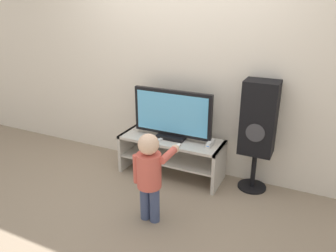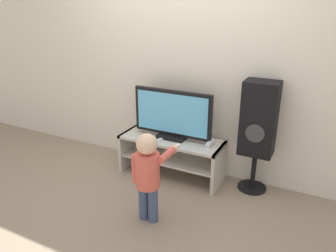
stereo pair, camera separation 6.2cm
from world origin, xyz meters
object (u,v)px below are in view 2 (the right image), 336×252
at_px(game_console, 210,144).
at_px(remote_secondary, 158,141).
at_px(speaker_tower, 259,121).
at_px(remote_primary, 147,136).
at_px(television, 172,115).
at_px(child, 148,171).

bearing_deg(game_console, remote_secondary, -165.40).
bearing_deg(remote_secondary, game_console, 14.60).
bearing_deg(game_console, speaker_tower, 14.88).
bearing_deg(game_console, remote_primary, -173.06).
relative_size(television, speaker_tower, 0.77).
relative_size(remote_primary, speaker_tower, 0.11).
xyz_separation_m(remote_secondary, child, (0.28, -0.70, 0.04)).
bearing_deg(speaker_tower, child, -127.24).
distance_m(television, child, 0.91).
distance_m(game_console, child, 0.88).
xyz_separation_m(remote_primary, speaker_tower, (1.18, 0.21, 0.31)).
xyz_separation_m(television, game_console, (0.46, -0.02, -0.24)).
bearing_deg(child, speaker_tower, 52.76).
bearing_deg(speaker_tower, game_console, -165.12).
bearing_deg(game_console, television, 177.42).
distance_m(child, speaker_tower, 1.24).
bearing_deg(television, remote_secondary, -120.16).
distance_m(game_console, speaker_tower, 0.56).
height_order(remote_secondary, child, child).
xyz_separation_m(remote_primary, child, (0.45, -0.75, 0.04)).
xyz_separation_m(remote_primary, remote_secondary, (0.17, -0.06, 0.00)).
relative_size(remote_primary, child, 0.16).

